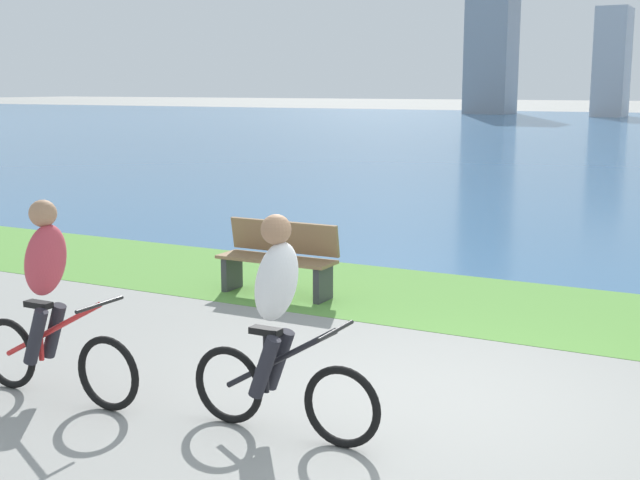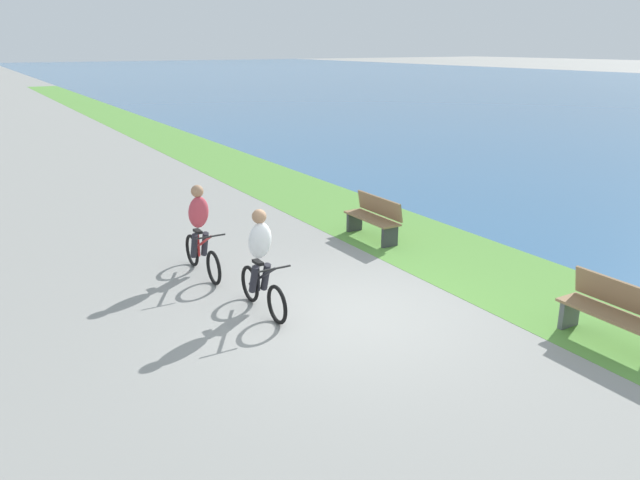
{
  "view_description": "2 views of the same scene",
  "coord_description": "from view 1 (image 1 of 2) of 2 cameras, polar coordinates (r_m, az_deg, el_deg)",
  "views": [
    {
      "loc": [
        2.22,
        -6.21,
        2.54
      ],
      "look_at": [
        -1.14,
        0.16,
        1.23
      ],
      "focal_mm": 47.82,
      "sensor_mm": 36.0,
      "label": 1
    },
    {
      "loc": [
        7.18,
        -4.8,
        3.99
      ],
      "look_at": [
        -0.82,
        -0.04,
        1.0
      ],
      "focal_mm": 34.33,
      "sensor_mm": 36.0,
      "label": 2
    }
  ],
  "objects": [
    {
      "name": "cyclist_trailing",
      "position": [
        7.24,
        -17.67,
        -3.87
      ],
      "size": [
        1.7,
        0.52,
        1.65
      ],
      "color": "black",
      "rests_on": "ground"
    },
    {
      "name": "bench_near_path",
      "position": [
        10.47,
        -2.79,
        -1.24
      ],
      "size": [
        1.5,
        0.47,
        0.9
      ],
      "color": "olive",
      "rests_on": "ground"
    },
    {
      "name": "ground_plane",
      "position": [
        7.07,
        7.75,
        -10.87
      ],
      "size": [
        300.0,
        300.0,
        0.0
      ],
      "primitive_type": "plane",
      "color": "gray"
    },
    {
      "name": "grass_strip_bayside",
      "position": [
        10.09,
        14.28,
        -4.59
      ],
      "size": [
        120.0,
        2.74,
        0.01
      ],
      "primitive_type": "cube",
      "color": "#59933D",
      "rests_on": "ground"
    },
    {
      "name": "cyclist_lead",
      "position": [
        6.2,
        -2.8,
        -5.75
      ],
      "size": [
        1.56,
        0.52,
        1.64
      ],
      "color": "black",
      "rests_on": "ground"
    }
  ]
}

